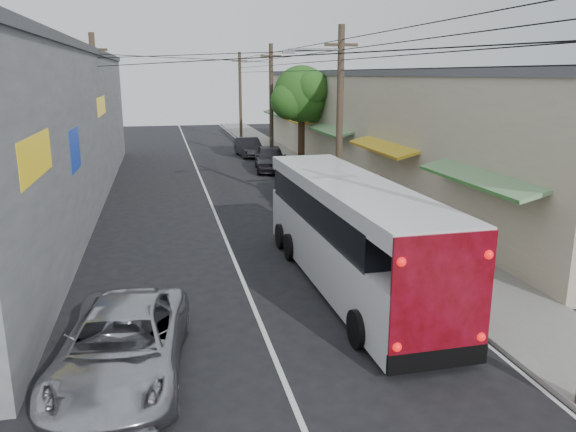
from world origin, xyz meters
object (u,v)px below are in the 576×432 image
at_px(coach_bus, 349,231).
at_px(pedestrian_far, 374,192).
at_px(jeepney, 122,346).
at_px(parked_suv, 308,184).
at_px(pedestrian_near, 378,192).
at_px(parked_car_far, 249,147).
at_px(parked_car_mid, 270,158).

xyz_separation_m(coach_bus, pedestrian_far, (4.22, 8.75, -0.80)).
xyz_separation_m(jeepney, parked_suv, (7.76, 14.77, 0.20)).
xyz_separation_m(jeepney, pedestrian_far, (10.38, 12.85, 0.09)).
distance_m(coach_bus, pedestrian_near, 9.01).
distance_m(parked_car_far, pedestrian_near, 19.12).
bearing_deg(parked_suv, pedestrian_near, -44.86).
xyz_separation_m(parked_car_mid, pedestrian_near, (2.48, -12.24, 0.13)).
relative_size(jeepney, pedestrian_near, 3.17).
xyz_separation_m(parked_suv, parked_car_mid, (0.00, 9.57, -0.12)).
bearing_deg(parked_car_mid, jeepney, -100.82).
bearing_deg(parked_car_mid, parked_suv, -83.14).
relative_size(coach_bus, parked_suv, 1.69).
bearing_deg(pedestrian_near, jeepney, 37.23).
xyz_separation_m(parked_car_far, pedestrian_far, (2.99, -18.16, 0.11)).
height_order(pedestrian_near, pedestrian_far, pedestrian_near).
distance_m(jeepney, pedestrian_far, 16.51).
bearing_deg(jeepney, coach_bus, 39.76).
distance_m(coach_bus, parked_car_mid, 20.33).
bearing_deg(jeepney, parked_suv, 68.43).
relative_size(jeepney, parked_car_mid, 1.09).
xyz_separation_m(parked_suv, pedestrian_near, (2.48, -2.67, 0.02)).
distance_m(parked_suv, parked_car_far, 16.24).
relative_size(parked_suv, parked_car_far, 1.50).
height_order(parked_car_mid, pedestrian_far, parked_car_mid).
height_order(parked_car_mid, parked_car_far, parked_car_mid).
height_order(jeepney, parked_suv, parked_suv).
bearing_deg(parked_car_far, coach_bus, -96.72).
relative_size(parked_car_mid, parked_car_far, 1.12).
bearing_deg(parked_suv, parked_car_mid, 92.30).
height_order(parked_car_mid, pedestrian_near, pedestrian_near).
distance_m(parked_car_far, pedestrian_far, 18.41).
height_order(parked_car_far, pedestrian_far, pedestrian_far).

